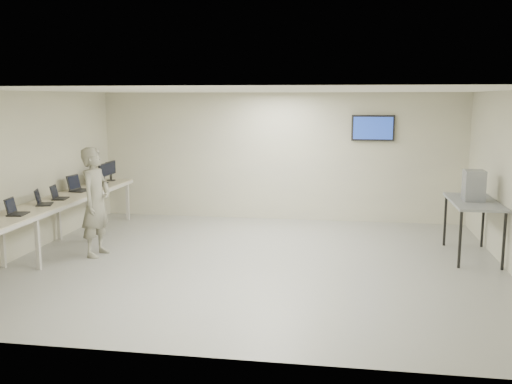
# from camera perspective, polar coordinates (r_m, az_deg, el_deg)

# --- Properties ---
(room) EXTENTS (8.01, 7.01, 2.81)m
(room) POSITION_cam_1_polar(r_m,az_deg,el_deg) (9.20, 0.06, 1.45)
(room) COLOR #999999
(room) RESTS_ON ground
(workbench) EXTENTS (0.76, 6.00, 0.90)m
(workbench) POSITION_cam_1_polar(r_m,az_deg,el_deg) (10.43, -20.04, -1.42)
(workbench) COLOR beige
(workbench) RESTS_ON ground
(laptop_1) EXTENTS (0.31, 0.36, 0.26)m
(laptop_1) POSITION_cam_1_polar(r_m,az_deg,el_deg) (9.56, -22.97, -1.70)
(laptop_1) COLOR black
(laptop_1) RESTS_ON workbench
(laptop_2) EXTENTS (0.37, 0.39, 0.26)m
(laptop_2) POSITION_cam_1_polar(r_m,az_deg,el_deg) (10.27, -20.64, -0.83)
(laptop_2) COLOR black
(laptop_2) RESTS_ON workbench
(laptop_3) EXTENTS (0.31, 0.35, 0.25)m
(laptop_3) POSITION_cam_1_polar(r_m,az_deg,el_deg) (10.75, -19.22, -0.33)
(laptop_3) COLOR black
(laptop_3) RESTS_ON workbench
(laptop_4) EXTENTS (0.38, 0.44, 0.31)m
(laptop_4) POSITION_cam_1_polar(r_m,az_deg,el_deg) (11.55, -17.39, 0.49)
(laptop_4) COLOR black
(laptop_4) RESTS_ON workbench
(laptop_5) EXTENTS (0.43, 0.46, 0.30)m
(laptop_5) POSITION_cam_1_polar(r_m,az_deg,el_deg) (12.19, -15.78, 1.00)
(laptop_5) COLOR black
(laptop_5) RESTS_ON workbench
(monitor_near) EXTENTS (0.19, 0.42, 0.41)m
(monitor_near) POSITION_cam_1_polar(r_m,az_deg,el_deg) (12.45, -14.99, 2.01)
(monitor_near) COLOR black
(monitor_near) RESTS_ON workbench
(monitor_far) EXTENTS (0.19, 0.43, 0.42)m
(monitor_far) POSITION_cam_1_polar(r_m,az_deg,el_deg) (12.78, -14.33, 2.25)
(monitor_far) COLOR black
(monitor_far) RESTS_ON workbench
(soldier) EXTENTS (0.52, 0.72, 1.87)m
(soldier) POSITION_cam_1_polar(r_m,az_deg,el_deg) (10.07, -15.72, -0.96)
(soldier) COLOR #6A6B5B
(soldier) RESTS_ON ground
(side_table) EXTENTS (0.76, 1.63, 0.98)m
(side_table) POSITION_cam_1_polar(r_m,az_deg,el_deg) (10.27, 20.95, -1.20)
(side_table) COLOR gray
(side_table) RESTS_ON ground
(storage_bins) EXTENTS (0.33, 0.36, 0.52)m
(storage_bins) POSITION_cam_1_polar(r_m,az_deg,el_deg) (10.21, 20.95, 0.62)
(storage_bins) COLOR #959AA2
(storage_bins) RESTS_ON side_table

